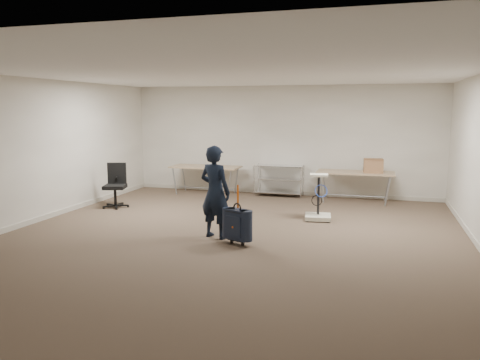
% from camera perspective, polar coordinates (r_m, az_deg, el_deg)
% --- Properties ---
extents(ground, '(9.00, 9.00, 0.00)m').
position_cam_1_polar(ground, '(8.07, -1.42, -7.24)').
color(ground, '#4F3D30').
rests_on(ground, ground).
extents(room_shell, '(8.00, 9.00, 9.00)m').
position_cam_1_polar(room_shell, '(9.34, 1.19, -4.71)').
color(room_shell, beige).
rests_on(room_shell, ground).
extents(folding_table_left, '(1.80, 0.75, 0.73)m').
position_cam_1_polar(folding_table_left, '(12.22, -4.22, 1.44)').
color(folding_table_left, tan).
rests_on(folding_table_left, ground).
extents(folding_table_right, '(1.80, 0.75, 0.73)m').
position_cam_1_polar(folding_table_right, '(11.45, 13.88, 0.72)').
color(folding_table_right, tan).
rests_on(folding_table_right, ground).
extents(wire_shelf, '(1.22, 0.47, 0.80)m').
position_cam_1_polar(wire_shelf, '(11.96, 4.77, 0.13)').
color(wire_shelf, silver).
rests_on(wire_shelf, ground).
extents(person, '(0.67, 0.54, 1.60)m').
position_cam_1_polar(person, '(8.02, -3.06, -1.48)').
color(person, black).
rests_on(person, ground).
extents(suitcase, '(0.41, 0.33, 0.99)m').
position_cam_1_polar(suitcase, '(7.68, -0.34, -5.46)').
color(suitcase, black).
rests_on(suitcase, ground).
extents(office_chair, '(0.60, 0.60, 0.99)m').
position_cam_1_polar(office_chair, '(10.97, -14.92, -1.65)').
color(office_chair, black).
rests_on(office_chair, ground).
extents(equipment_cart, '(0.56, 0.56, 0.93)m').
position_cam_1_polar(equipment_cart, '(9.52, 9.51, -3.38)').
color(equipment_cart, beige).
rests_on(equipment_cart, ground).
extents(cardboard_box, '(0.46, 0.36, 0.32)m').
position_cam_1_polar(cardboard_box, '(11.40, 15.95, 1.69)').
color(cardboard_box, '#977346').
rests_on(cardboard_box, folding_table_right).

